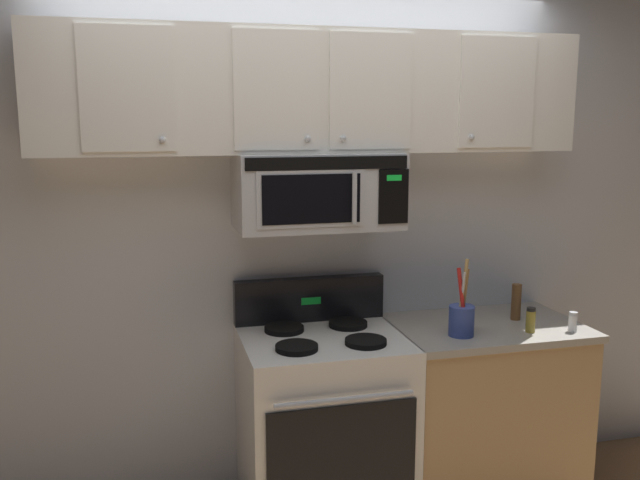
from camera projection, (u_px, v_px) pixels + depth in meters
back_wall at (305, 230)px, 3.47m from camera, size 5.20×0.10×2.70m
stove_range at (323, 424)px, 3.28m from camera, size 0.76×0.69×1.12m
over_range_microwave at (317, 191)px, 3.20m from camera, size 0.76×0.43×0.35m
upper_cabinets at (316, 92)px, 3.15m from camera, size 2.50×0.36×0.55m
counter_segment at (483, 408)px, 3.49m from camera, size 0.93×0.65×0.90m
utensil_crock_blue at (462, 318)px, 3.21m from camera, size 0.12×0.12×0.37m
salt_shaker at (573, 322)px, 3.28m from camera, size 0.04×0.04×0.10m
pepper_mill at (516, 302)px, 3.47m from camera, size 0.05×0.05×0.18m
spice_jar at (531, 320)px, 3.27m from camera, size 0.04×0.04×0.12m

